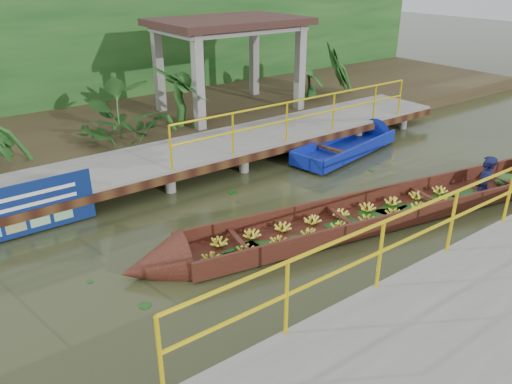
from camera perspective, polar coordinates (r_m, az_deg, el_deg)
ground at (r=9.78m, az=2.87°, el=-3.84°), size 80.00×80.00×0.00m
land_strip at (r=15.79m, az=-14.57°, el=7.57°), size 30.00×8.00×0.45m
far_dock at (r=12.20m, az=-7.17°, el=4.42°), size 16.00×2.06×1.66m
pavilion at (r=15.57m, az=-3.12°, el=17.84°), size 4.40×3.00×3.00m
foliage_backdrop at (r=17.71m, az=-18.43°, el=14.84°), size 30.00×0.80×4.00m
vendor_boat at (r=10.44m, az=15.55°, el=-1.58°), size 10.59×2.98×2.02m
moored_blue_boat at (r=14.30m, az=12.21°, el=5.80°), size 4.09×1.74×0.95m
blue_banner at (r=10.05m, az=-26.98°, el=-2.32°), size 3.28×0.04×1.02m
tropical_plants at (r=13.86m, az=-8.87°, el=9.74°), size 14.13×1.13×1.41m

